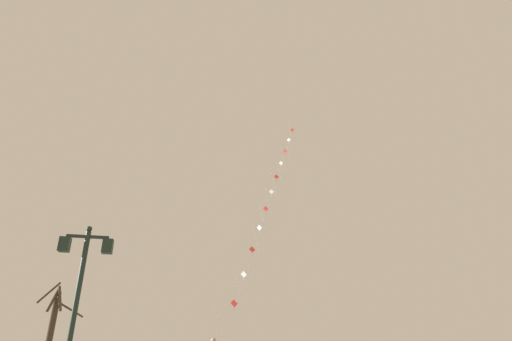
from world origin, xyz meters
name	(u,v)px	position (x,y,z in m)	size (l,w,h in m)	color
twin_lantern_lamp_post	(81,277)	(-2.83, 8.73, 3.22)	(1.42, 0.28, 4.64)	#1E2D23
kite_train	(268,202)	(6.21, 22.62, 10.68)	(8.51, 11.36, 20.32)	brown
bare_tree	(52,328)	(-5.07, 16.34, 2.06)	(1.96, 1.14, 3.99)	#423323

